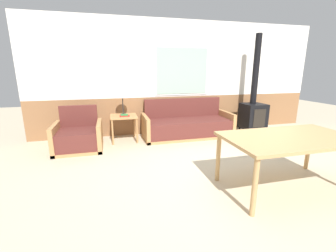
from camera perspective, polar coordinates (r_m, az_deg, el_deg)
ground_plane at (r=3.63m, az=16.39°, el=-11.92°), size 16.00×16.00×0.00m
wall_back at (r=5.68m, az=3.53°, el=12.11°), size 7.20×0.09×2.70m
couch at (r=5.37m, az=4.87°, el=0.08°), size 2.09×0.85×0.87m
armchair at (r=4.81m, az=-21.75°, el=-2.67°), size 0.90×0.81×0.84m
side_table at (r=5.07m, az=-11.18°, el=1.63°), size 0.58×0.58×0.57m
table_lamp at (r=5.09m, az=-11.52°, el=7.77°), size 0.27×0.27×0.54m
book_stack at (r=4.95m, az=-10.97°, el=2.65°), size 0.21×0.13×0.05m
dining_table at (r=3.31m, az=28.60°, el=-3.49°), size 1.69×0.96×0.72m
wood_stove at (r=6.03m, az=20.86°, el=4.14°), size 0.54×0.53×2.38m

